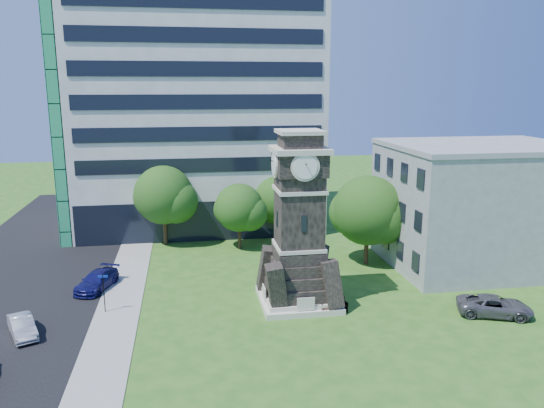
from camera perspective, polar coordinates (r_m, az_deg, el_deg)
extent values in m
plane|color=#295919|center=(36.17, -1.25, -12.05)|extent=(160.00, 160.00, 0.00)
cube|color=gray|center=(40.76, -15.83, -9.58)|extent=(3.00, 70.00, 0.06)
cube|color=beige|center=(38.38, 2.82, -10.23)|extent=(5.40, 5.40, 0.40)
cube|color=beige|center=(38.25, 2.83, -9.75)|extent=(4.80, 4.80, 0.30)
cube|color=black|center=(36.25, 2.94, 0.02)|extent=(3.00, 3.00, 6.40)
cube|color=beige|center=(37.02, 2.89, -4.51)|extent=(3.25, 3.25, 0.25)
cube|color=beige|center=(36.04, 2.96, 1.57)|extent=(3.25, 3.25, 0.25)
cube|color=black|center=(35.04, 3.45, -2.11)|extent=(0.35, 0.08, 1.10)
cube|color=black|center=(35.74, 2.99, 4.41)|extent=(3.30, 3.30, 1.60)
cube|color=beige|center=(35.63, 3.01, 5.84)|extent=(3.70, 3.70, 0.35)
cylinder|color=white|center=(34.03, 3.63, 3.99)|extent=(1.56, 0.06, 1.56)
cylinder|color=white|center=(35.41, 0.18, 4.35)|extent=(0.06, 1.56, 1.56)
cube|color=black|center=(35.56, 3.02, 6.80)|extent=(2.60, 2.60, 0.90)
cube|color=beige|center=(35.50, 3.03, 7.76)|extent=(3.00, 3.00, 0.25)
cube|color=white|center=(58.59, -7.98, 11.43)|extent=(25.00, 15.00, 28.00)
cube|color=black|center=(53.02, -7.37, -1.79)|extent=(24.50, 0.80, 4.00)
cube|color=#A2A5A8|center=(48.49, 21.35, -0.28)|extent=(15.00, 12.00, 10.00)
cube|color=#A2A5A8|center=(47.68, 21.85, 5.83)|extent=(15.20, 12.20, 0.40)
imported|color=#969A9D|center=(36.85, -25.27, -11.82)|extent=(2.68, 3.85, 1.20)
imported|color=#12124F|center=(42.63, -18.32, -7.84)|extent=(3.34, 4.91, 1.32)
imported|color=#504F54|center=(39.10, 22.83, -10.07)|extent=(5.31, 3.74, 1.35)
cube|color=black|center=(36.65, 5.27, -11.13)|extent=(0.06, 0.47, 0.73)
cube|color=black|center=(37.12, 7.98, -10.89)|extent=(0.06, 0.47, 0.73)
cube|color=#331811|center=(36.83, 6.64, -10.86)|extent=(1.88, 0.50, 0.04)
cube|color=#331811|center=(36.92, 6.55, -10.31)|extent=(1.88, 0.04, 0.42)
cylinder|color=black|center=(38.01, -17.62, -9.15)|extent=(0.07, 0.07, 2.77)
cube|color=navy|center=(37.59, -17.75, -7.42)|extent=(0.66, 0.04, 0.17)
cylinder|color=#332114|center=(52.45, -11.42, -2.75)|extent=(0.41, 0.41, 2.84)
sphere|color=#225D1B|center=(51.65, -11.58, 0.96)|extent=(5.64, 5.64, 5.64)
sphere|color=#225D1B|center=(51.18, -10.31, 0.28)|extent=(4.23, 4.23, 4.23)
sphere|color=#225D1B|center=(52.45, -12.62, 0.74)|extent=(3.95, 3.95, 3.95)
cylinder|color=#332114|center=(50.18, -3.51, -3.54)|extent=(0.33, 0.33, 2.31)
sphere|color=#30641D|center=(49.47, -3.55, -0.39)|extent=(4.52, 4.52, 4.52)
sphere|color=#30641D|center=(49.23, -2.44, -0.98)|extent=(3.39, 3.39, 3.39)
sphere|color=#30641D|center=(50.00, -4.51, -0.57)|extent=(3.16, 3.16, 3.16)
cylinder|color=#332114|center=(53.74, 0.60, -2.44)|extent=(0.33, 0.33, 2.27)
sphere|color=#236B20|center=(53.09, 0.60, 0.46)|extent=(4.90, 4.90, 4.90)
sphere|color=#236B20|center=(52.89, 1.74, -0.09)|extent=(3.67, 3.67, 3.67)
sphere|color=#236B20|center=(53.60, -0.41, 0.30)|extent=(3.43, 3.43, 3.43)
cylinder|color=#332114|center=(46.57, 10.11, -4.71)|extent=(0.38, 0.38, 2.76)
sphere|color=#30691F|center=(45.69, 10.27, -0.67)|extent=(5.97, 5.97, 5.97)
sphere|color=#30691F|center=(45.68, 11.90, -1.44)|extent=(4.48, 4.48, 4.48)
sphere|color=#30691F|center=(46.11, 8.72, -0.88)|extent=(4.18, 4.18, 4.18)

